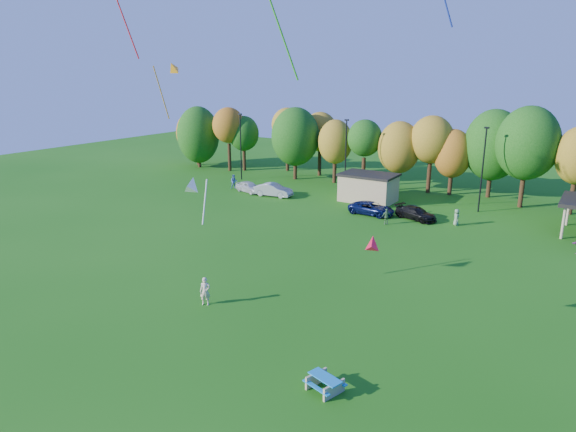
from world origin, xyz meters
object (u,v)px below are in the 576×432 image
Objects in this scene: car_c at (372,208)px; kite_flyer at (205,291)px; car_d at (416,213)px; car_b at (273,190)px; picnic_table at (325,382)px; car_a at (249,187)px.

kite_flyer is at bearing -177.92° from car_c.
car_d is at bearing -77.93° from car_c.
car_d is (4.56, 0.73, -0.02)m from car_c.
kite_flyer reaches higher than car_d.
car_b reaches higher than car_d.
car_c reaches higher than car_d.
car_a is (-27.69, 31.36, 0.27)m from picnic_table.
car_b is at bearing -75.58° from car_a.
car_c reaches higher than picnic_table.
car_a is (-16.70, 27.31, -0.25)m from kite_flyer.
kite_flyer reaches higher than car_c.
car_a is at bearing 148.52° from picnic_table.
picnic_table is at bearing -157.58° from car_c.
kite_flyer is 0.40× the size of car_b.
car_a reaches higher than picnic_table.
car_d is at bearing 47.91° from kite_flyer.
car_a is at bearing 88.25° from car_c.
picnic_table is at bearing -149.62° from car_b.
car_a is 17.14m from car_c.
car_c is 1.08× the size of car_d.
car_d is (4.94, 26.65, -0.28)m from kite_flyer.
car_a is 0.90× the size of car_d.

